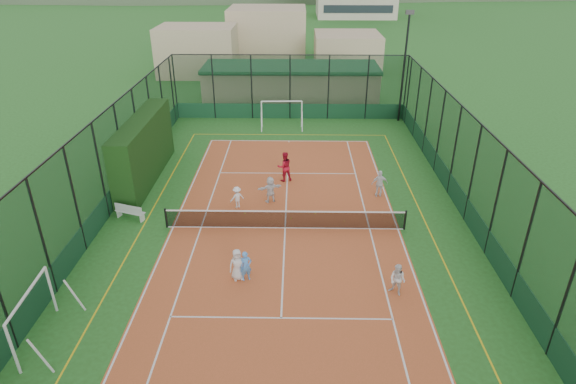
# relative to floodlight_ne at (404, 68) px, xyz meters

# --- Properties ---
(ground) EXTENTS (300.00, 300.00, 0.00)m
(ground) POSITION_rel_floodlight_ne_xyz_m (-8.60, -16.60, -4.12)
(ground) COLOR #295B1F
(ground) RESTS_ON ground
(court_slab) EXTENTS (11.17, 23.97, 0.01)m
(court_slab) POSITION_rel_floodlight_ne_xyz_m (-8.60, -16.60, -4.12)
(court_slab) COLOR #A95225
(court_slab) RESTS_ON ground
(tennis_net) EXTENTS (11.67, 0.12, 1.06)m
(tennis_net) POSITION_rel_floodlight_ne_xyz_m (-8.60, -16.60, -3.59)
(tennis_net) COLOR black
(tennis_net) RESTS_ON ground
(perimeter_fence) EXTENTS (18.12, 34.12, 5.00)m
(perimeter_fence) POSITION_rel_floodlight_ne_xyz_m (-8.60, -16.60, -1.62)
(perimeter_fence) COLOR black
(perimeter_fence) RESTS_ON ground
(floodlight_ne) EXTENTS (0.60, 0.26, 8.25)m
(floodlight_ne) POSITION_rel_floodlight_ne_xyz_m (0.00, 0.00, 0.00)
(floodlight_ne) COLOR black
(floodlight_ne) RESTS_ON ground
(clubhouse) EXTENTS (15.20, 7.20, 3.15)m
(clubhouse) POSITION_rel_floodlight_ne_xyz_m (-8.60, 5.40, -2.55)
(clubhouse) COLOR tan
(clubhouse) RESTS_ON ground
(hedge_left) EXTENTS (1.25, 8.33, 3.65)m
(hedge_left) POSITION_rel_floodlight_ne_xyz_m (-16.90, -10.97, -2.30)
(hedge_left) COLOR black
(hedge_left) RESTS_ON ground
(white_bench) EXTENTS (1.63, 0.92, 0.89)m
(white_bench) POSITION_rel_floodlight_ne_xyz_m (-16.40, -15.82, -3.68)
(white_bench) COLOR white
(white_bench) RESTS_ON ground
(futsal_goal_near) EXTENTS (3.13, 1.06, 1.99)m
(futsal_goal_near) POSITION_rel_floodlight_ne_xyz_m (-17.00, -24.22, -3.13)
(futsal_goal_near) COLOR white
(futsal_goal_near) RESTS_ON ground
(futsal_goal_far) EXTENTS (3.16, 1.04, 2.02)m
(futsal_goal_far) POSITION_rel_floodlight_ne_xyz_m (-9.20, -1.73, -3.12)
(futsal_goal_far) COLOR white
(futsal_goal_far) RESTS_ON ground
(child_near_left) EXTENTS (0.80, 0.66, 1.40)m
(child_near_left) POSITION_rel_floodlight_ne_xyz_m (-10.46, -20.65, -3.42)
(child_near_left) COLOR silver
(child_near_left) RESTS_ON court_slab
(child_near_mid) EXTENTS (0.56, 0.47, 1.31)m
(child_near_mid) POSITION_rel_floodlight_ne_xyz_m (-10.10, -20.69, -3.46)
(child_near_mid) COLOR #549BEE
(child_near_mid) RESTS_ON court_slab
(child_near_right) EXTENTS (0.83, 0.81, 1.35)m
(child_near_right) POSITION_rel_floodlight_ne_xyz_m (-4.11, -21.51, -3.44)
(child_near_right) COLOR white
(child_near_right) RESTS_ON court_slab
(child_far_left) EXTENTS (0.89, 0.77, 1.19)m
(child_far_left) POSITION_rel_floodlight_ne_xyz_m (-11.15, -14.53, -3.52)
(child_far_left) COLOR white
(child_far_left) RESTS_ON court_slab
(child_far_right) EXTENTS (0.92, 0.43, 1.52)m
(child_far_right) POSITION_rel_floodlight_ne_xyz_m (-3.53, -13.11, -3.35)
(child_far_right) COLOR white
(child_far_right) RESTS_ON court_slab
(child_far_back) EXTENTS (1.41, 0.90, 1.45)m
(child_far_back) POSITION_rel_floodlight_ne_xyz_m (-9.45, -13.85, -3.39)
(child_far_back) COLOR white
(child_far_back) RESTS_ON court_slab
(coach) EXTENTS (1.04, 0.93, 1.78)m
(coach) POSITION_rel_floodlight_ne_xyz_m (-8.76, -11.20, -3.23)
(coach) COLOR #B21329
(coach) RESTS_ON court_slab
(tennis_balls) EXTENTS (5.09, 0.79, 0.07)m
(tennis_balls) POSITION_rel_floodlight_ne_xyz_m (-7.94, -15.52, -4.08)
(tennis_balls) COLOR #CCE033
(tennis_balls) RESTS_ON court_slab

